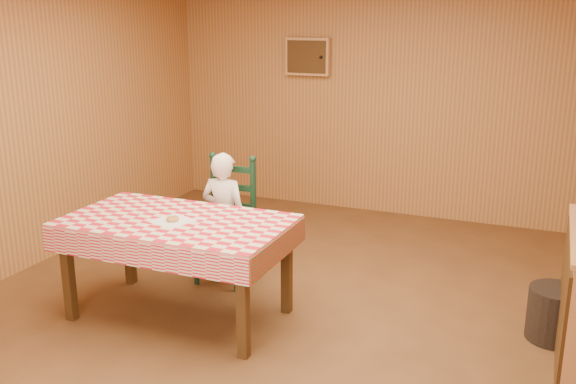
# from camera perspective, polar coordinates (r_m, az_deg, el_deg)

# --- Properties ---
(ground) EXTENTS (6.00, 6.00, 0.00)m
(ground) POSITION_cam_1_polar(r_m,az_deg,el_deg) (4.90, -0.92, -11.36)
(ground) COLOR brown
(ground) RESTS_ON ground
(cabin_walls) EXTENTS (5.10, 6.05, 2.65)m
(cabin_walls) POSITION_cam_1_polar(r_m,az_deg,el_deg) (4.88, 1.50, 10.94)
(cabin_walls) COLOR #B47A41
(cabin_walls) RESTS_ON ground
(dining_table) EXTENTS (1.66, 0.96, 0.77)m
(dining_table) POSITION_cam_1_polar(r_m,az_deg,el_deg) (4.78, -9.85, -3.33)
(dining_table) COLOR #462C12
(dining_table) RESTS_ON ground
(ladder_chair) EXTENTS (0.44, 0.40, 1.08)m
(ladder_chair) POSITION_cam_1_polar(r_m,az_deg,el_deg) (5.48, -5.38, -2.73)
(ladder_chair) COLOR black
(ladder_chair) RESTS_ON ground
(seated_child) EXTENTS (0.41, 0.27, 1.12)m
(seated_child) POSITION_cam_1_polar(r_m,az_deg,el_deg) (5.42, -5.68, -2.31)
(seated_child) COLOR white
(seated_child) RESTS_ON ground
(napkin) EXTENTS (0.33, 0.33, 0.00)m
(napkin) POSITION_cam_1_polar(r_m,az_deg,el_deg) (4.72, -10.22, -2.55)
(napkin) COLOR white
(napkin) RESTS_ON dining_table
(donut) EXTENTS (0.10, 0.10, 0.03)m
(donut) POSITION_cam_1_polar(r_m,az_deg,el_deg) (4.71, -10.23, -2.35)
(donut) COLOR #C18C45
(donut) RESTS_ON napkin
(storage_bin) EXTENTS (0.39, 0.39, 0.38)m
(storage_bin) POSITION_cam_1_polar(r_m,az_deg,el_deg) (4.94, 22.66, -9.99)
(storage_bin) COLOR black
(storage_bin) RESTS_ON ground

